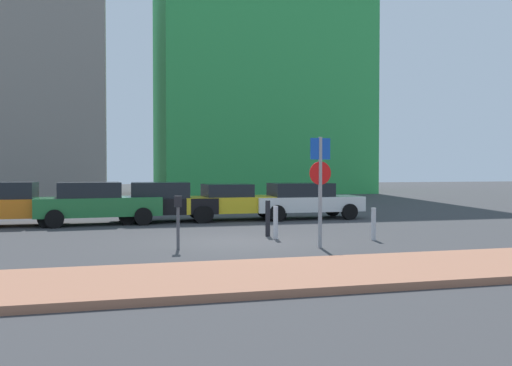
{
  "coord_description": "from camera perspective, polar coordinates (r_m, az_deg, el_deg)",
  "views": [
    {
      "loc": [
        -3.45,
        -15.09,
        2.05
      ],
      "look_at": [
        1.48,
        3.55,
        1.54
      ],
      "focal_mm": 38.84,
      "sensor_mm": 36.0,
      "label": 1
    }
  ],
  "objects": [
    {
      "name": "building_colorful_midrise",
      "position": [
        50.08,
        0.13,
        15.36
      ],
      "size": [
        17.08,
        12.48,
        28.11
      ],
      "primitive_type": "cube",
      "color": "green",
      "rests_on": "ground"
    },
    {
      "name": "ground_plane",
      "position": [
        15.62,
        -1.92,
        -6.04
      ],
      "size": [
        120.0,
        120.0,
        0.0
      ],
      "primitive_type": "plane",
      "color": "#38383A"
    },
    {
      "name": "parked_car_green",
      "position": [
        21.07,
        -16.15,
        -1.96
      ],
      "size": [
        4.55,
        2.17,
        1.55
      ],
      "color": "#237238",
      "rests_on": "ground"
    },
    {
      "name": "building_under_construction",
      "position": [
        44.77,
        -24.4,
        9.9
      ],
      "size": [
        14.08,
        10.26,
        17.39
      ],
      "primitive_type": "cube",
      "color": "gray",
      "rests_on": "ground"
    },
    {
      "name": "parked_car_yellow",
      "position": [
        22.04,
        -2.23,
        -1.91
      ],
      "size": [
        4.33,
        2.11,
        1.43
      ],
      "color": "gold",
      "rests_on": "ground"
    },
    {
      "name": "traffic_bollard_mid",
      "position": [
        16.1,
        2.03,
        -4.09
      ],
      "size": [
        0.14,
        0.14,
        0.96
      ],
      "primitive_type": "cylinder",
      "color": "#B7B7BC",
      "rests_on": "ground"
    },
    {
      "name": "traffic_bollard_near",
      "position": [
        16.19,
        12.01,
        -4.15
      ],
      "size": [
        0.14,
        0.14,
        0.93
      ],
      "primitive_type": "cylinder",
      "color": "#B7B7BC",
      "rests_on": "ground"
    },
    {
      "name": "parking_meter",
      "position": [
        14.06,
        -8.04,
        -3.27
      ],
      "size": [
        0.18,
        0.14,
        1.36
      ],
      "color": "#4C4C51",
      "rests_on": "ground"
    },
    {
      "name": "parked_car_white",
      "position": [
        22.69,
        5.02,
        -1.73
      ],
      "size": [
        4.47,
        1.99,
        1.46
      ],
      "color": "white",
      "rests_on": "ground"
    },
    {
      "name": "traffic_bollard_far",
      "position": [
        16.75,
        1.22,
        -3.67
      ],
      "size": [
        0.15,
        0.15,
        1.08
      ],
      "primitive_type": "cylinder",
      "color": "black",
      "rests_on": "ground"
    },
    {
      "name": "parking_sign_post",
      "position": [
        14.34,
        6.63,
        0.5
      ],
      "size": [
        0.6,
        0.1,
        2.86
      ],
      "color": "gray",
      "rests_on": "ground"
    },
    {
      "name": "parked_car_orange",
      "position": [
        21.53,
        -24.11,
        -1.96
      ],
      "size": [
        4.07,
        2.0,
        1.57
      ],
      "color": "orange",
      "rests_on": "ground"
    },
    {
      "name": "parked_car_black",
      "position": [
        21.56,
        -9.56,
        -1.86
      ],
      "size": [
        4.08,
        2.11,
        1.52
      ],
      "color": "black",
      "rests_on": "ground"
    },
    {
      "name": "sidewalk_brick",
      "position": [
        10.54,
        4.66,
        -9.33
      ],
      "size": [
        40.0,
        3.0,
        0.14
      ],
      "primitive_type": "cube",
      "color": "#9E664C",
      "rests_on": "ground"
    }
  ]
}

